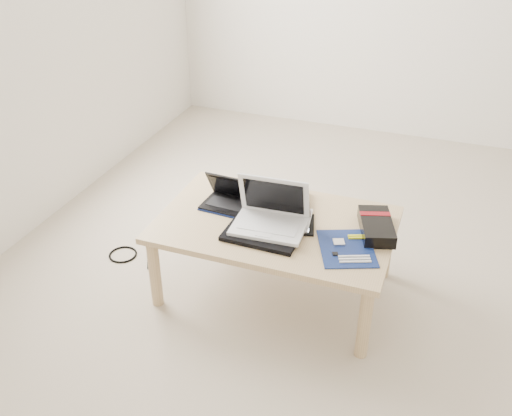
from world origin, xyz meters
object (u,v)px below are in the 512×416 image
(netbook, at_px, (229,199))
(white_laptop, at_px, (271,216))
(coffee_table, at_px, (275,231))
(gpu_box, at_px, (376,226))

(netbook, height_order, white_laptop, white_laptop)
(coffee_table, bearing_deg, white_laptop, -94.91)
(coffee_table, height_order, netbook, netbook)
(coffee_table, relative_size, netbook, 4.24)
(white_laptop, xyz_separation_m, gpu_box, (0.46, 0.14, -0.04))
(white_laptop, height_order, gpu_box, white_laptop)
(white_laptop, relative_size, gpu_box, 1.10)
(coffee_table, distance_m, netbook, 0.28)
(netbook, bearing_deg, white_laptop, -26.37)
(white_laptop, bearing_deg, gpu_box, 16.77)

